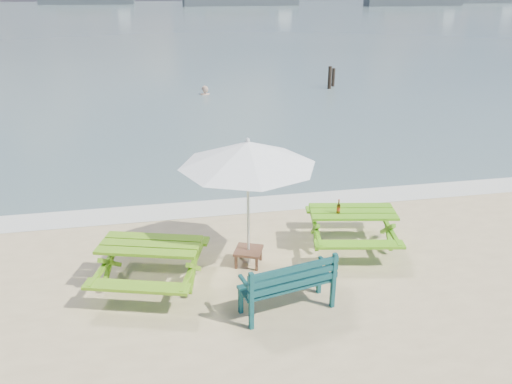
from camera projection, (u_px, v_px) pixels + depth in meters
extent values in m
plane|color=slate|center=(164.00, 15.00, 84.41)|extent=(300.00, 300.00, 0.00)
cube|color=silver|center=(237.00, 206.00, 11.52)|extent=(22.00, 0.90, 0.01)
cube|color=#5F9716|center=(150.00, 245.00, 8.23)|extent=(1.80, 1.21, 0.05)
cube|color=#5F9716|center=(164.00, 239.00, 9.06)|extent=(1.66, 0.75, 0.05)
cube|color=#5F9716|center=(137.00, 287.00, 7.64)|extent=(1.66, 0.75, 0.05)
cube|color=#5F9716|center=(152.00, 266.00, 8.39)|extent=(1.75, 1.33, 0.70)
cube|color=#58A118|center=(353.00, 212.00, 9.49)|extent=(1.71, 1.03, 0.05)
cube|color=#58A118|center=(345.00, 210.00, 10.30)|extent=(1.63, 0.57, 0.05)
cube|color=#58A118|center=(359.00, 245.00, 8.91)|extent=(1.63, 0.57, 0.05)
cube|color=#58A118|center=(351.00, 230.00, 9.64)|extent=(1.64, 1.16, 0.68)
cube|color=#0F3D40|center=(287.00, 283.00, 7.70)|extent=(1.56, 0.76, 0.04)
cube|color=#0F3D40|center=(294.00, 277.00, 7.40)|extent=(1.47, 0.36, 0.38)
cube|color=#0F3D40|center=(286.00, 296.00, 7.79)|extent=(1.47, 0.80, 0.47)
cube|color=brown|center=(248.00, 250.00, 9.03)|extent=(0.62, 0.62, 0.05)
cube|color=brown|center=(249.00, 258.00, 9.09)|extent=(0.54, 0.54, 0.26)
cylinder|color=silver|center=(248.00, 208.00, 8.70)|extent=(0.05, 0.05, 2.27)
cone|color=white|center=(248.00, 154.00, 8.32)|extent=(3.08, 3.08, 0.43)
cylinder|color=brown|center=(338.00, 209.00, 9.34)|extent=(0.07, 0.07, 0.16)
cylinder|color=brown|center=(339.00, 202.00, 9.28)|extent=(0.03, 0.03, 0.08)
cylinder|color=#AA2B13|center=(338.00, 209.00, 9.34)|extent=(0.07, 0.07, 0.07)
imported|color=tan|center=(205.00, 104.00, 23.47)|extent=(0.64, 0.42, 1.75)
cylinder|color=black|center=(330.00, 80.00, 24.39)|extent=(0.18, 0.18, 1.29)
cylinder|color=black|center=(333.00, 79.00, 25.04)|extent=(0.16, 0.16, 1.09)
cube|color=#3B4145|center=(87.00, 0.00, 129.30)|extent=(24.04, 5.20, 2.20)
cube|color=#3B4145|center=(242.00, 1.00, 121.31)|extent=(28.46, 5.69, 2.20)
cube|color=#3B4145|center=(413.00, 2.00, 120.62)|extent=(23.98, 4.44, 2.20)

